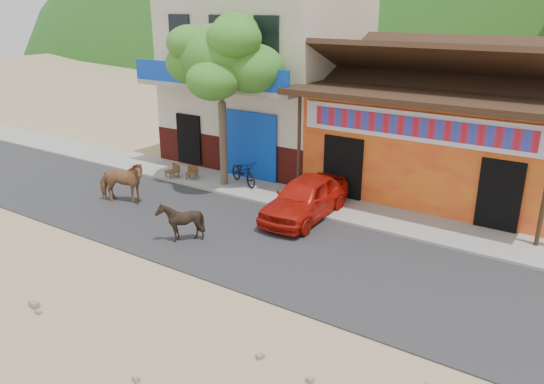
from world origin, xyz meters
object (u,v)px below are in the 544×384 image
(scooter, at_px, (244,172))
(red_car, at_px, (305,198))
(tree, at_px, (222,102))
(cafe_chair_left, at_px, (172,165))
(cafe_chair_right, at_px, (191,168))
(cow_tan, at_px, (121,182))
(cow_dark, at_px, (180,221))

(scooter, bearing_deg, red_car, -87.22)
(tree, bearing_deg, cafe_chair_left, -166.83)
(cafe_chair_left, relative_size, cafe_chair_right, 1.08)
(scooter, xyz_separation_m, cafe_chair_right, (-2.00, -0.59, -0.01))
(cow_tan, distance_m, red_car, 6.20)
(cow_tan, height_order, cafe_chair_right, cow_tan)
(scooter, relative_size, cafe_chair_right, 1.95)
(red_car, distance_m, scooter, 3.68)
(tree, height_order, scooter, tree)
(scooter, distance_m, cafe_chair_left, 2.87)
(cow_dark, height_order, red_car, red_car)
(cow_tan, distance_m, cafe_chair_left, 2.77)
(tree, bearing_deg, red_car, -14.02)
(cow_dark, bearing_deg, red_car, 145.98)
(cow_dark, relative_size, cafe_chair_right, 1.34)
(red_car, xyz_separation_m, cafe_chair_right, (-5.40, 0.79, -0.13))
(cafe_chair_right, bearing_deg, cafe_chair_left, 175.77)
(cow_tan, relative_size, cafe_chair_right, 1.96)
(scooter, xyz_separation_m, cafe_chair_left, (-2.74, -0.88, 0.02))
(tree, distance_m, cafe_chair_right, 2.93)
(tree, bearing_deg, cow_tan, -118.64)
(red_car, height_order, cafe_chair_left, red_car)
(cow_tan, relative_size, cafe_chair_left, 1.81)
(tree, xyz_separation_m, cow_tan, (-1.77, -3.25, -2.36))
(tree, xyz_separation_m, cafe_chair_left, (-2.14, -0.50, -2.53))
(cow_dark, distance_m, scooter, 5.01)
(tree, distance_m, red_car, 4.79)
(cow_dark, distance_m, red_car, 3.99)
(scooter, bearing_deg, tree, 147.16)
(cow_dark, bearing_deg, cow_tan, -111.22)
(red_car, distance_m, cafe_chair_left, 6.16)
(tree, height_order, cafe_chair_left, tree)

